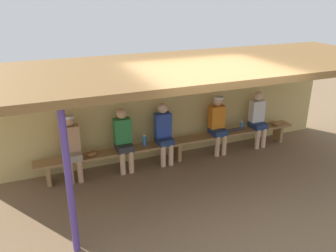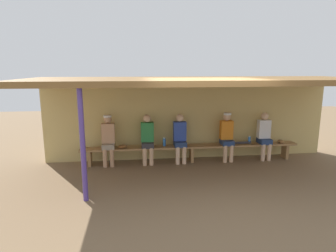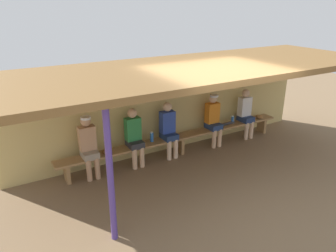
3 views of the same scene
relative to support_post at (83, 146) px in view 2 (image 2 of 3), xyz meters
name	(u,v)px [view 2 (image 2 of 3)]	position (x,y,z in m)	size (l,w,h in m)	color
ground_plane	(205,183)	(2.53, 0.55, -1.10)	(24.00, 24.00, 0.00)	brown
back_wall	(189,120)	(2.53, 2.55, 0.00)	(8.00, 0.20, 2.20)	tan
dugout_roof	(200,81)	(2.53, 1.25, 1.16)	(8.00, 2.80, 0.12)	brown
support_post	(83,146)	(0.00, 0.00, 0.00)	(0.10, 0.10, 2.20)	#4C388C
bench	(192,148)	(2.53, 2.10, -0.71)	(6.00, 0.36, 0.46)	#9E7547
player_near_post	(180,136)	(2.20, 2.10, -0.37)	(0.34, 0.42, 1.34)	navy
player_shirtless_tan	(147,137)	(1.32, 2.10, -0.37)	(0.34, 0.42, 1.34)	#333338
player_leftmost	(108,138)	(0.28, 2.10, -0.35)	(0.34, 0.42, 1.34)	gray
player_in_blue	(227,134)	(3.52, 2.10, -0.35)	(0.34, 0.42, 1.34)	navy
player_in_white	(264,134)	(4.62, 2.10, -0.37)	(0.34, 0.42, 1.34)	navy
water_bottle_blue	(249,140)	(4.19, 2.13, -0.54)	(0.07, 0.07, 0.21)	blue
water_bottle_clear	(164,142)	(1.78, 2.14, -0.53)	(0.08, 0.08, 0.24)	blue
baseball_glove_tan	(281,141)	(5.11, 2.07, -0.60)	(0.24, 0.17, 0.09)	olive
baseball_glove_worn	(123,146)	(0.65, 2.07, -0.60)	(0.24, 0.17, 0.09)	brown
baseball_bat	(238,143)	(3.86, 2.10, -0.61)	(0.07, 0.07, 0.75)	#333338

